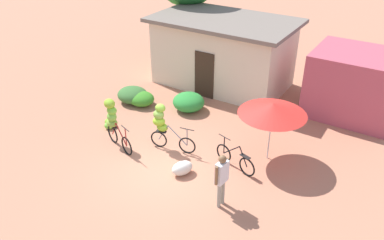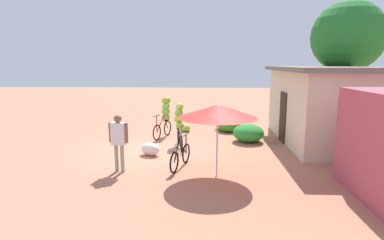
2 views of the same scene
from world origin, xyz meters
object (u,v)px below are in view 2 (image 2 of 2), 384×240
at_px(bicycle_leftmost, 165,113).
at_px(produce_sack, 150,149).
at_px(bicycle_near_pile, 179,121).
at_px(market_umbrella, 217,111).
at_px(banana_pile_on_ground, 185,128).
at_px(bicycle_center_loaded, 180,157).
at_px(building_low, 325,105).
at_px(tree_behind_building, 348,37).
at_px(person_vendor, 119,137).

xyz_separation_m(bicycle_leftmost, produce_sack, (2.89, -0.15, -0.79)).
xyz_separation_m(bicycle_leftmost, bicycle_near_pile, (1.54, 0.74, -0.06)).
xyz_separation_m(market_umbrella, bicycle_near_pile, (-3.27, -1.33, -0.90)).
bearing_deg(banana_pile_on_ground, produce_sack, -13.91).
bearing_deg(bicycle_center_loaded, banana_pile_on_ground, -177.91).
bearing_deg(building_low, bicycle_near_pile, -81.85).
relative_size(bicycle_center_loaded, produce_sack, 2.25).
xyz_separation_m(tree_behind_building, produce_sack, (5.36, -8.65, -4.15)).
height_order(tree_behind_building, bicycle_center_loaded, tree_behind_building).
bearing_deg(produce_sack, person_vendor, -19.71).
bearing_deg(tree_behind_building, person_vendor, -52.72).
distance_m(tree_behind_building, bicycle_near_pile, 9.38).
bearing_deg(tree_behind_building, bicycle_near_pile, -62.68).
distance_m(bicycle_near_pile, person_vendor, 3.39).
xyz_separation_m(building_low, tree_behind_building, (-3.18, 2.01, 2.85)).
height_order(building_low, person_vendor, building_low).
bearing_deg(produce_sack, bicycle_near_pile, 146.63).
relative_size(bicycle_leftmost, bicycle_center_loaded, 1.09).
bearing_deg(produce_sack, bicycle_leftmost, 176.94).
bearing_deg(tree_behind_building, bicycle_center_loaded, -48.65).
bearing_deg(banana_pile_on_ground, tree_behind_building, 100.98).
relative_size(building_low, person_vendor, 3.64).
bearing_deg(bicycle_center_loaded, bicycle_near_pile, -174.45).
bearing_deg(bicycle_leftmost, person_vendor, -9.41).
bearing_deg(banana_pile_on_ground, bicycle_leftmost, -39.34).
height_order(building_low, tree_behind_building, tree_behind_building).
height_order(market_umbrella, person_vendor, market_umbrella).
bearing_deg(bicycle_leftmost, tree_behind_building, 106.23).
distance_m(market_umbrella, bicycle_leftmost, 5.29).
height_order(bicycle_leftmost, produce_sack, bicycle_leftmost).
relative_size(tree_behind_building, bicycle_leftmost, 3.55).
distance_m(bicycle_leftmost, produce_sack, 3.00).
bearing_deg(person_vendor, bicycle_center_loaded, 104.09).
xyz_separation_m(tree_behind_building, market_umbrella, (7.27, -6.43, -2.52)).
xyz_separation_m(market_umbrella, bicycle_leftmost, (-4.80, -2.06, -0.83)).
bearing_deg(bicycle_near_pile, produce_sack, -33.37).
xyz_separation_m(produce_sack, person_vendor, (1.68, -0.60, 0.82)).
height_order(bicycle_center_loaded, banana_pile_on_ground, bicycle_center_loaded).
relative_size(market_umbrella, banana_pile_on_ground, 3.31).
distance_m(building_low, bicycle_center_loaded, 6.58).
xyz_separation_m(tree_behind_building, bicycle_near_pile, (4.01, -7.76, -3.42)).
distance_m(bicycle_leftmost, person_vendor, 4.64).
relative_size(bicycle_leftmost, bicycle_near_pile, 1.04).
relative_size(tree_behind_building, banana_pile_on_ground, 9.33).
height_order(bicycle_leftmost, bicycle_center_loaded, bicycle_leftmost).
bearing_deg(bicycle_leftmost, market_umbrella, 23.26).
bearing_deg(tree_behind_building, produce_sack, -58.20).
bearing_deg(building_low, tree_behind_building, 147.70).
height_order(market_umbrella, bicycle_near_pile, market_umbrella).
height_order(bicycle_near_pile, produce_sack, bicycle_near_pile).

